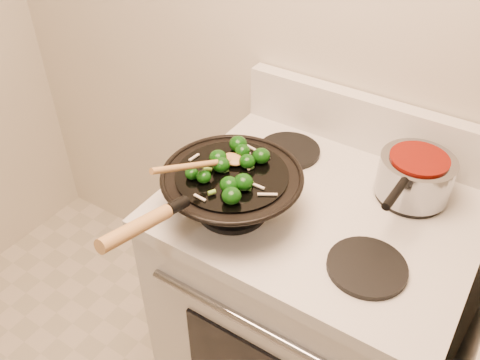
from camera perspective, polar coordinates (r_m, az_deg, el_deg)
The scene contains 5 objects.
stove at distance 1.66m, azimuth 7.68°, elevation -14.23°, with size 0.78×0.67×1.08m.
wok at distance 1.24m, azimuth -1.00°, elevation -1.09°, with size 0.35×0.58×0.21m.
stirfry at distance 1.21m, azimuth -0.80°, elevation 1.41°, with size 0.25×0.24×0.04m.
wooden_spoon at distance 1.19m, azimuth -3.22°, elevation 1.95°, with size 0.09×0.26×0.11m.
saucepan at distance 1.36m, azimuth 19.04°, elevation 0.47°, with size 0.19×0.31×0.11m.
Camera 1 is at (0.11, 0.23, 1.79)m, focal length 38.00 mm.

